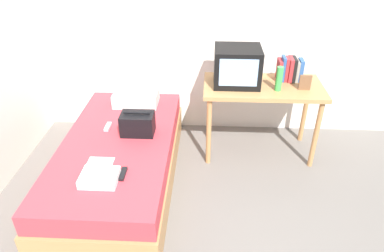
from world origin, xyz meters
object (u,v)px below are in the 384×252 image
picture_frame (305,83)px  remote_dark (123,174)px  book_row (290,69)px  folded_towel (99,178)px  bed (120,161)px  handbag (138,124)px  tv (237,66)px  magazine (98,168)px  pillow (136,98)px  desk (262,94)px  remote_silver (108,127)px  water_bottle (279,79)px

picture_frame → remote_dark: 1.87m
book_row → folded_towel: bearing=-141.5°
bed → handbag: handbag is taller
tv → magazine: bearing=-138.3°
magazine → picture_frame: bearing=27.0°
bed → remote_dark: size_ratio=12.82×
pillow → book_row: bearing=-0.6°
magazine → folded_towel: bearing=-68.2°
desk → folded_towel: size_ratio=4.14×
picture_frame → pillow: bearing=172.0°
magazine → book_row: bearing=34.1°
magazine → folded_towel: size_ratio=1.04×
desk → picture_frame: (0.37, -0.08, 0.17)m
desk → magazine: (-1.40, -0.99, -0.21)m
book_row → picture_frame: 0.25m
book_row → remote_dark: bearing=-140.4°
remote_silver → tv: bearing=17.7°
bed → book_row: 1.88m
magazine → water_bottle: bearing=29.9°
handbag → remote_silver: size_ratio=2.08×
tv → water_bottle: bearing=-19.6°
desk → bed: bearing=-156.8°
remote_dark → folded_towel: 0.18m
bed → book_row: book_row is taller
bed → magazine: magazine is taller
picture_frame → tv: bearing=170.3°
tv → magazine: size_ratio=1.52×
bed → remote_silver: bearing=122.3°
tv → remote_silver: 1.36m
pillow → remote_dark: 1.22m
magazine → pillow: bearing=85.0°
tv → remote_dark: (-0.92, -1.08, -0.48)m
water_bottle → folded_towel: size_ratio=0.83×
tv → book_row: (0.53, 0.11, -0.07)m
desk → pillow: bearing=173.3°
handbag → remote_dark: (-0.01, -0.62, -0.09)m
tv → handbag: bearing=-152.8°
water_bottle → pillow: water_bottle is taller
tv → book_row: 0.54m
folded_towel → handbag: bearing=76.5°
picture_frame → pillow: 1.72m
desk → remote_dark: desk is taller
desk → book_row: bearing=27.4°
tv → remote_silver: (-1.22, -0.39, -0.48)m
pillow → remote_dark: size_ratio=2.95×
desk → picture_frame: 0.42m
magazine → remote_silver: bearing=97.2°
desk → picture_frame: picture_frame is taller
tv → remote_dark: bearing=-130.3°
picture_frame → remote_silver: bearing=-171.4°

